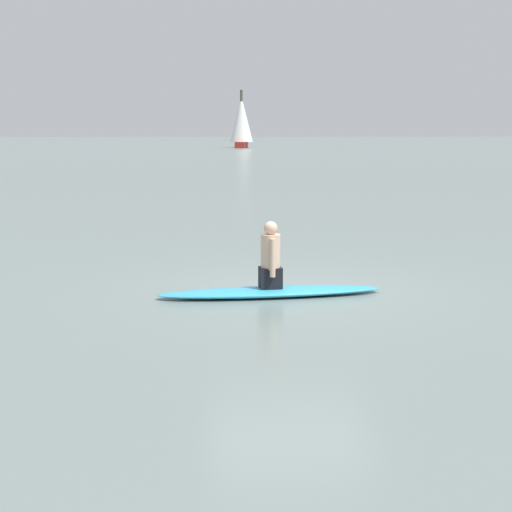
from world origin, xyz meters
The scene contains 4 objects.
ground_plane centered at (0.00, 0.00, 0.00)m, with size 400.00×400.00×0.00m, color slate.
surfboard centered at (0.36, 0.33, 0.06)m, with size 3.33×0.60×0.13m, color #339EC6.
person_paddler centered at (0.36, 0.33, 0.57)m, with size 0.34×0.43×0.98m.
sailboat_near_right centered at (-6.15, -84.10, 3.29)m, with size 3.35×4.22×7.06m.
Camera 1 is at (1.67, 11.21, 2.45)m, focal length 53.37 mm.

